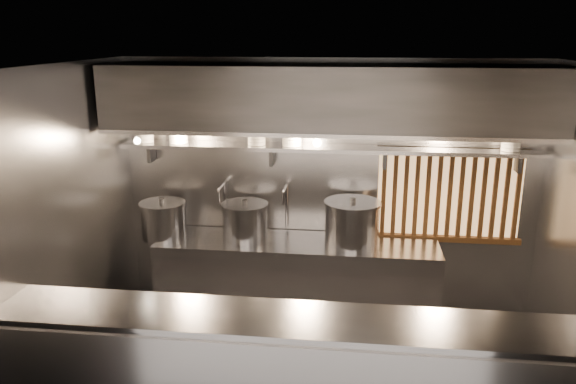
% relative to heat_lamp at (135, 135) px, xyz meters
% --- Properties ---
extents(floor, '(4.50, 4.50, 0.00)m').
position_rel_heat_lamp_xyz_m(floor, '(1.90, -0.85, -2.07)').
color(floor, black).
rests_on(floor, ground).
extents(ceiling, '(4.50, 4.50, 0.00)m').
position_rel_heat_lamp_xyz_m(ceiling, '(1.90, -0.85, 0.73)').
color(ceiling, black).
rests_on(ceiling, wall_back).
extents(wall_back, '(4.50, 0.00, 4.50)m').
position_rel_heat_lamp_xyz_m(wall_back, '(1.90, 0.65, -0.67)').
color(wall_back, gray).
rests_on(wall_back, floor).
extents(wall_left, '(0.00, 3.00, 3.00)m').
position_rel_heat_lamp_xyz_m(wall_left, '(-0.35, -0.85, -0.67)').
color(wall_left, gray).
rests_on(wall_left, floor).
extents(cooking_bench, '(3.00, 0.70, 0.90)m').
position_rel_heat_lamp_xyz_m(cooking_bench, '(1.60, 0.28, -1.62)').
color(cooking_bench, '#98989D').
rests_on(cooking_bench, floor).
extents(bowl_shelf, '(4.40, 0.34, 0.04)m').
position_rel_heat_lamp_xyz_m(bowl_shelf, '(1.90, 0.47, -0.19)').
color(bowl_shelf, '#98989D').
rests_on(bowl_shelf, wall_back).
extents(exhaust_hood, '(4.40, 0.81, 0.65)m').
position_rel_heat_lamp_xyz_m(exhaust_hood, '(1.90, 0.25, 0.36)').
color(exhaust_hood, '#2D2D30').
rests_on(exhaust_hood, ceiling).
extents(wood_screen, '(1.56, 0.09, 1.04)m').
position_rel_heat_lamp_xyz_m(wood_screen, '(3.20, 0.60, -0.69)').
color(wood_screen, '#EBAF69').
rests_on(wood_screen, wall_back).
extents(faucet_left, '(0.04, 0.30, 0.50)m').
position_rel_heat_lamp_xyz_m(faucet_left, '(0.75, 0.52, -0.76)').
color(faucet_left, silver).
rests_on(faucet_left, wall_back).
extents(faucet_right, '(0.04, 0.30, 0.50)m').
position_rel_heat_lamp_xyz_m(faucet_right, '(1.45, 0.52, -0.76)').
color(faucet_right, silver).
rests_on(faucet_right, wall_back).
extents(heat_lamp, '(0.25, 0.35, 0.20)m').
position_rel_heat_lamp_xyz_m(heat_lamp, '(0.00, 0.00, 0.00)').
color(heat_lamp, '#98989D').
rests_on(heat_lamp, exhaust_hood).
extents(pendant_bulb, '(0.09, 0.09, 0.19)m').
position_rel_heat_lamp_xyz_m(pendant_bulb, '(1.80, 0.35, -0.11)').
color(pendant_bulb, '#2D2D30').
rests_on(pendant_bulb, exhaust_hood).
extents(stock_pot_left, '(0.62, 0.62, 0.43)m').
position_rel_heat_lamp_xyz_m(stock_pot_left, '(0.15, 0.24, -0.97)').
color(stock_pot_left, '#98989D').
rests_on(stock_pot_left, cooking_bench).
extents(stock_pot_mid, '(0.61, 0.61, 0.43)m').
position_rel_heat_lamp_xyz_m(stock_pot_mid, '(1.03, 0.32, -0.97)').
color(stock_pot_mid, '#98989D').
rests_on(stock_pot_mid, cooking_bench).
extents(stock_pot_right, '(0.70, 0.70, 0.50)m').
position_rel_heat_lamp_xyz_m(stock_pot_right, '(2.18, 0.29, -0.93)').
color(stock_pot_right, '#98989D').
rests_on(stock_pot_right, cooking_bench).
extents(bowl_stack_0, '(0.20, 0.20, 0.09)m').
position_rel_heat_lamp_xyz_m(bowl_stack_0, '(-0.08, 0.47, -0.12)').
color(bowl_stack_0, white).
rests_on(bowl_stack_0, bowl_shelf).
extents(bowl_stack_1, '(0.22, 0.22, 0.13)m').
position_rel_heat_lamp_xyz_m(bowl_stack_1, '(0.29, 0.47, -0.10)').
color(bowl_stack_1, white).
rests_on(bowl_stack_1, bowl_shelf).
extents(bowl_stack_2, '(0.20, 0.20, 0.17)m').
position_rel_heat_lamp_xyz_m(bowl_stack_2, '(1.15, 0.47, -0.08)').
color(bowl_stack_2, white).
rests_on(bowl_stack_2, bowl_shelf).
extents(bowl_stack_3, '(0.22, 0.22, 0.17)m').
position_rel_heat_lamp_xyz_m(bowl_stack_3, '(1.52, 0.47, -0.08)').
color(bowl_stack_3, white).
rests_on(bowl_stack_3, bowl_shelf).
extents(bowl_stack_4, '(0.20, 0.20, 0.17)m').
position_rel_heat_lamp_xyz_m(bowl_stack_4, '(3.74, 0.47, -0.08)').
color(bowl_stack_4, white).
rests_on(bowl_stack_4, bowl_shelf).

